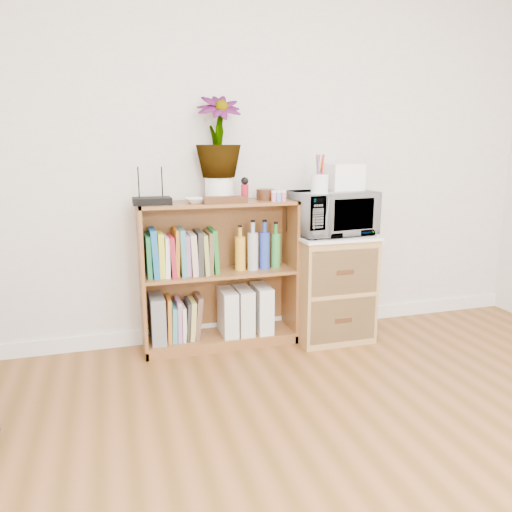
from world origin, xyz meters
name	(u,v)px	position (x,y,z in m)	size (l,w,h in m)	color
skirting_board	(264,324)	(0.00, 2.24, 0.05)	(4.00, 0.02, 0.10)	white
bookshelf	(219,275)	(-0.35, 2.10, 0.47)	(1.00, 0.30, 0.95)	brown
wicker_unit	(329,287)	(0.40, 2.02, 0.35)	(0.50, 0.45, 0.70)	#9E7542
microwave	(333,213)	(0.40, 2.02, 0.86)	(0.51, 0.35, 0.28)	white
pen_cup	(320,184)	(0.25, 1.90, 1.06)	(0.11, 0.11, 0.12)	white
small_appliance	(344,177)	(0.50, 2.06, 1.09)	(0.22, 0.18, 0.17)	white
router	(152,201)	(-0.76, 2.08, 0.97)	(0.23, 0.15, 0.04)	black
white_bowl	(196,201)	(-0.50, 2.07, 0.97)	(0.13, 0.13, 0.03)	silver
plant_pot	(219,189)	(-0.34, 2.12, 1.03)	(0.18, 0.18, 0.15)	white
potted_plant	(218,136)	(-0.34, 2.12, 1.35)	(0.28, 0.28, 0.50)	#3E772F
trinket_box	(225,200)	(-0.33, 2.00, 0.97)	(0.27, 0.07, 0.04)	#38200F
kokeshi_doll	(245,193)	(-0.19, 2.06, 1.00)	(0.05, 0.05, 0.11)	maroon
wooden_bowl	(266,195)	(-0.03, 2.11, 0.98)	(0.12, 0.12, 0.07)	#34190E
paint_jars	(279,197)	(0.02, 2.01, 0.98)	(0.10, 0.04, 0.05)	pink
file_box	(157,318)	(-0.76, 2.10, 0.22)	(0.09, 0.24, 0.30)	slate
magazine_holder_left	(228,312)	(-0.30, 2.09, 0.22)	(0.10, 0.24, 0.30)	silver
magazine_holder_mid	(243,310)	(-0.19, 2.09, 0.22)	(0.10, 0.24, 0.30)	silver
magazine_holder_right	(262,308)	(-0.06, 2.09, 0.23)	(0.10, 0.25, 0.31)	silver
cookbooks	(181,253)	(-0.59, 2.10, 0.64)	(0.45, 0.20, 0.30)	#1D6E3E
liquor_bottles	(258,246)	(-0.09, 2.10, 0.65)	(0.31, 0.07, 0.31)	gold
lower_books	(183,319)	(-0.59, 2.10, 0.20)	(0.23, 0.19, 0.29)	#BA6920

